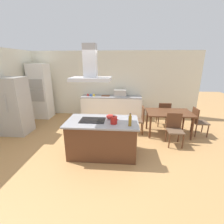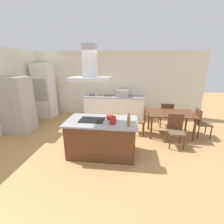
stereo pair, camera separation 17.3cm
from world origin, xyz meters
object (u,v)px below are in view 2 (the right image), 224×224
(tea_kettle, at_px, (113,120))
(chair_at_left_end, at_px, (141,119))
(coffee_mug_yellow, at_px, (97,95))
(cutting_board, at_px, (108,96))
(mixing_bowl, at_px, (110,117))
(chair_facing_island, at_px, (176,128))
(wall_oven_stack, at_px, (45,91))
(coffee_mug_red, at_px, (91,95))
(countertop_microwave, at_px, (123,93))
(dining_table, at_px, (171,115))
(chair_facing_back_wall, at_px, (166,114))
(coffee_mug_blue, at_px, (94,95))
(refrigerator, at_px, (18,105))
(olive_oil_bottle, at_px, (129,121))
(chair_at_right_end, at_px, (201,121))
(range_hood, at_px, (90,69))
(cooktop, at_px, (92,120))

(tea_kettle, bearing_deg, chair_at_left_end, 64.05)
(coffee_mug_yellow, height_order, cutting_board, coffee_mug_yellow)
(mixing_bowl, bearing_deg, coffee_mug_yellow, 108.87)
(coffee_mug_yellow, relative_size, chair_facing_island, 0.10)
(tea_kettle, relative_size, wall_oven_stack, 0.09)
(coffee_mug_red, bearing_deg, countertop_microwave, 1.28)
(dining_table, bearing_deg, tea_kettle, -137.51)
(wall_oven_stack, height_order, chair_at_left_end, wall_oven_stack)
(coffee_mug_yellow, height_order, dining_table, coffee_mug_yellow)
(countertop_microwave, distance_m, chair_facing_back_wall, 1.90)
(coffee_mug_yellow, relative_size, cutting_board, 0.26)
(coffee_mug_blue, height_order, refrigerator, refrigerator)
(coffee_mug_blue, relative_size, chair_facing_back_wall, 0.10)
(olive_oil_bottle, height_order, countertop_microwave, olive_oil_bottle)
(cutting_board, relative_size, chair_at_right_end, 0.38)
(coffee_mug_yellow, xyz_separation_m, chair_facing_back_wall, (2.68, -0.82, -0.44))
(chair_at_left_end, distance_m, range_hood, 2.44)
(cutting_board, height_order, wall_oven_stack, wall_oven_stack)
(coffee_mug_red, bearing_deg, olive_oil_bottle, -62.08)
(cooktop, relative_size, wall_oven_stack, 0.27)
(coffee_mug_yellow, height_order, chair_facing_back_wall, coffee_mug_yellow)
(mixing_bowl, xyz_separation_m, chair_at_left_end, (0.85, 1.19, -0.45))
(refrigerator, xyz_separation_m, dining_table, (4.93, 0.29, -0.24))
(coffee_mug_blue, height_order, chair_facing_island, coffee_mug_blue)
(refrigerator, distance_m, dining_table, 4.94)
(coffee_mug_red, relative_size, dining_table, 0.06)
(coffee_mug_red, relative_size, range_hood, 0.10)
(chair_facing_island, bearing_deg, cutting_board, 134.38)
(chair_facing_island, bearing_deg, coffee_mug_red, 143.52)
(olive_oil_bottle, bearing_deg, coffee_mug_blue, 116.19)
(cutting_board, bearing_deg, chair_facing_back_wall, -22.74)
(olive_oil_bottle, distance_m, coffee_mug_blue, 3.45)
(countertop_microwave, xyz_separation_m, chair_at_right_end, (2.52, -1.54, -0.53))
(dining_table, height_order, chair_facing_island, chair_facing_island)
(coffee_mug_red, relative_size, chair_facing_back_wall, 0.10)
(cooktop, xyz_separation_m, chair_facing_island, (2.18, 0.67, -0.40))
(coffee_mug_red, distance_m, cutting_board, 0.74)
(coffee_mug_red, xyz_separation_m, refrigerator, (-1.98, -1.80, -0.03))
(coffee_mug_yellow, xyz_separation_m, range_hood, (0.49, -2.82, 1.16))
(coffee_mug_blue, xyz_separation_m, coffee_mug_yellow, (0.13, 0.00, 0.00))
(olive_oil_bottle, relative_size, coffee_mug_blue, 3.24)
(range_hood, bearing_deg, chair_facing_island, 17.17)
(dining_table, bearing_deg, chair_at_right_end, -0.00)
(tea_kettle, xyz_separation_m, coffee_mug_blue, (-1.16, 2.99, -0.04))
(cutting_board, bearing_deg, chair_at_left_end, -50.91)
(coffee_mug_yellow, bearing_deg, coffee_mug_blue, -178.25)
(mixing_bowl, distance_m, dining_table, 2.15)
(refrigerator, xyz_separation_m, chair_facing_back_wall, (4.93, 0.96, -0.40))
(cooktop, height_order, coffee_mug_red, coffee_mug_red)
(mixing_bowl, relative_size, range_hood, 0.22)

